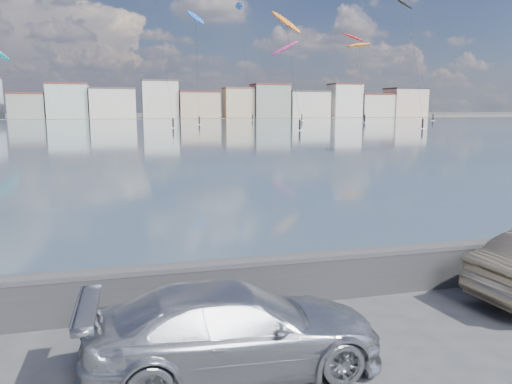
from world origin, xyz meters
TOP-DOWN VIEW (x-y plane):
  - ground at (0.00, 0.00)m, footprint 700.00×700.00m
  - bay_water at (0.00, 91.50)m, footprint 500.00×177.00m
  - far_shore_strip at (0.00, 200.00)m, footprint 500.00×60.00m
  - seawall at (0.00, 2.70)m, footprint 400.00×0.36m
  - far_buildings at (1.31, 186.00)m, footprint 240.79×13.26m
  - car_silver at (-0.31, 0.27)m, footprint 4.75×1.99m
  - kitesurfer_0 at (30.44, 93.17)m, footprint 6.41×19.75m
  - kitesurfer_1 at (84.90, 143.34)m, footprint 10.42×18.18m
  - kitesurfer_4 at (71.07, 147.65)m, footprint 7.55×16.19m
  - kitesurfer_6 at (35.01, 156.26)m, footprint 4.39×14.27m
  - kitesurfer_8 at (48.39, 150.20)m, footprint 9.28×15.34m
  - kitesurfer_11 at (62.87, 126.56)m, footprint 10.38×14.92m
  - kitesurfer_14 at (15.61, 119.04)m, footprint 5.04×11.48m

SIDE VIEW (x-z plane):
  - ground at x=0.00m, z-range 0.00..0.00m
  - bay_water at x=0.00m, z-range 0.01..0.01m
  - far_shore_strip at x=0.00m, z-range 0.01..0.01m
  - seawall at x=0.00m, z-range 0.04..1.12m
  - car_silver at x=-0.31m, z-range 0.00..1.37m
  - far_buildings at x=1.31m, z-range -1.27..13.33m
  - kitesurfer_0 at x=30.44m, z-range 8.83..32.78m
  - kitesurfer_11 at x=62.87m, z-range 9.75..32.50m
  - kitesurfer_8 at x=48.39m, z-range 9.60..35.12m
  - kitesurfer_14 at x=15.61m, z-range 11.15..39.15m
  - kitesurfer_4 at x=71.07m, z-range 11.80..40.00m
  - kitesurfer_6 at x=35.01m, z-range 16.81..53.74m
  - kitesurfer_1 at x=84.90m, z-range 16.92..57.87m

